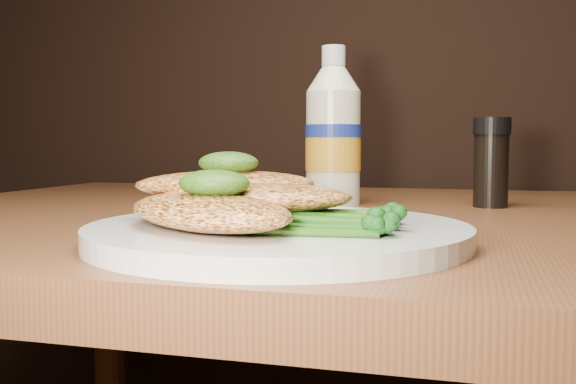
# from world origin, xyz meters

# --- Properties ---
(plate) EXTENTS (0.30, 0.30, 0.02)m
(plate) POSITION_xyz_m (-0.04, 0.81, 0.76)
(plate) COLOR silver
(plate) RESTS_ON dining_table
(chicken_front) EXTENTS (0.19, 0.17, 0.03)m
(chicken_front) POSITION_xyz_m (-0.08, 0.76, 0.78)
(chicken_front) COLOR #F7A34E
(chicken_front) RESTS_ON plate
(chicken_mid) EXTENTS (0.16, 0.10, 0.02)m
(chicken_mid) POSITION_xyz_m (-0.06, 0.81, 0.79)
(chicken_mid) COLOR #F7A34E
(chicken_mid) RESTS_ON plate
(chicken_back) EXTENTS (0.17, 0.14, 0.02)m
(chicken_back) POSITION_xyz_m (-0.09, 0.83, 0.79)
(chicken_back) COLOR #F7A34E
(chicken_back) RESTS_ON plate
(pesto_front) EXTENTS (0.07, 0.07, 0.02)m
(pesto_front) POSITION_xyz_m (-0.08, 0.77, 0.80)
(pesto_front) COLOR #0A3407
(pesto_front) RESTS_ON chicken_front
(pesto_back) EXTENTS (0.05, 0.05, 0.02)m
(pesto_back) POSITION_xyz_m (-0.09, 0.83, 0.81)
(pesto_back) COLOR #0A3407
(pesto_back) RESTS_ON chicken_back
(broccolini_bundle) EXTENTS (0.18, 0.16, 0.02)m
(broccolini_bundle) POSITION_xyz_m (-0.00, 0.79, 0.78)
(broccolini_bundle) COLOR #235613
(broccolini_bundle) RESTS_ON plate
(mayo_bottle) EXTENTS (0.08, 0.08, 0.20)m
(mayo_bottle) POSITION_xyz_m (-0.06, 1.13, 0.85)
(mayo_bottle) COLOR #ECE6C8
(mayo_bottle) RESTS_ON dining_table
(pepper_grinder) EXTENTS (0.05, 0.05, 0.11)m
(pepper_grinder) POSITION_xyz_m (0.13, 1.15, 0.80)
(pepper_grinder) COLOR black
(pepper_grinder) RESTS_ON dining_table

